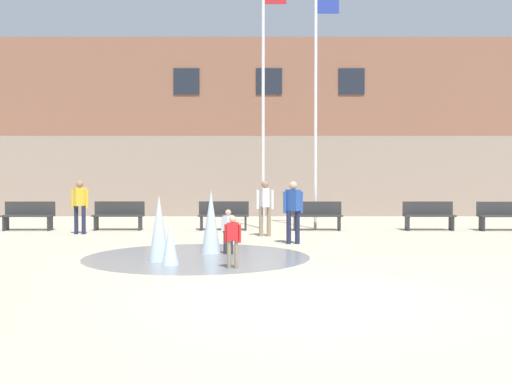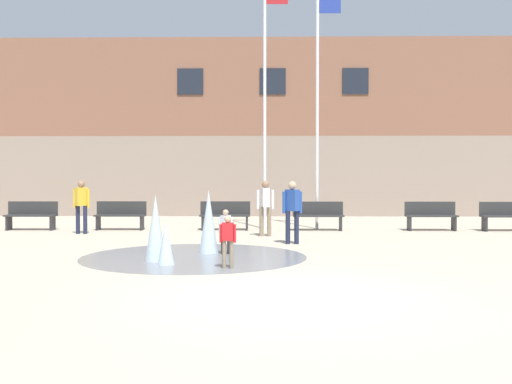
{
  "view_description": "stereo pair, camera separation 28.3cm",
  "coord_description": "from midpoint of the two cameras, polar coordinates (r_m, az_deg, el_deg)",
  "views": [
    {
      "loc": [
        -0.55,
        -8.4,
        1.72
      ],
      "look_at": [
        -0.54,
        7.39,
        1.3
      ],
      "focal_mm": 42.0,
      "sensor_mm": 36.0,
      "label": 1
    },
    {
      "loc": [
        -0.27,
        -8.4,
        1.72
      ],
      "look_at": [
        -0.54,
        7.39,
        1.3
      ],
      "focal_mm": 42.0,
      "sensor_mm": 36.0,
      "label": 2
    }
  ],
  "objects": [
    {
      "name": "adult_in_red",
      "position": [
        18.49,
        -15.87,
        -0.97
      ],
      "size": [
        0.5,
        0.38,
        1.59
      ],
      "rotation": [
        0.0,
        0.0,
        0.76
      ],
      "color": "#1E233D",
      "rests_on": "ground"
    },
    {
      "name": "flagpole_right",
      "position": [
        19.73,
        6.36,
        8.62
      ],
      "size": [
        0.8,
        0.1,
        7.83
      ],
      "color": "silver",
      "rests_on": "ground"
    },
    {
      "name": "park_bench_center",
      "position": [
        19.05,
        6.36,
        -2.22
      ],
      "size": [
        1.6,
        0.44,
        0.91
      ],
      "color": "#28282D",
      "rests_on": "ground"
    },
    {
      "name": "flagpole_left",
      "position": [
        19.66,
        1.34,
        9.11
      ],
      "size": [
        0.8,
        0.1,
        8.14
      ],
      "color": "silver",
      "rests_on": "ground"
    },
    {
      "name": "ground_plane",
      "position": [
        8.59,
        3.77,
        -10.04
      ],
      "size": [
        100.0,
        100.0,
        0.0
      ],
      "primitive_type": "plane",
      "color": "#BCB299"
    },
    {
      "name": "library_building",
      "position": [
        28.56,
        1.82,
        5.73
      ],
      "size": [
        36.0,
        6.05,
        7.63
      ],
      "color": "gray",
      "rests_on": "ground"
    },
    {
      "name": "adult_near_bench",
      "position": [
        17.06,
        1.37,
        -1.12
      ],
      "size": [
        0.5,
        0.37,
        1.59
      ],
      "rotation": [
        0.0,
        0.0,
        1.74
      ],
      "color": "#89755B",
      "rests_on": "ground"
    },
    {
      "name": "child_running",
      "position": [
        11.14,
        -1.98,
        -4.36
      ],
      "size": [
        0.31,
        0.14,
        0.99
      ],
      "rotation": [
        0.0,
        0.0,
        -0.07
      ],
      "color": "#89755B",
      "rests_on": "ground"
    },
    {
      "name": "park_bench_under_left_flagpole",
      "position": [
        19.09,
        -2.54,
        -2.2
      ],
      "size": [
        1.6,
        0.44,
        0.91
      ],
      "color": "#28282D",
      "rests_on": "ground"
    },
    {
      "name": "park_bench_under_right_flagpole",
      "position": [
        19.72,
        16.72,
        -2.15
      ],
      "size": [
        1.6,
        0.44,
        0.91
      ],
      "color": "#28282D",
      "rests_on": "ground"
    },
    {
      "name": "park_bench_near_trashcan",
      "position": [
        20.37,
        23.11,
        -2.09
      ],
      "size": [
        1.6,
        0.44,
        0.91
      ],
      "color": "#28282D",
      "rests_on": "ground"
    },
    {
      "name": "child_with_pink_shirt",
      "position": [
        13.19,
        -2.29,
        -3.44
      ],
      "size": [
        0.31,
        0.24,
        0.99
      ],
      "rotation": [
        0.0,
        0.0,
        0.9
      ],
      "color": "#28282D",
      "rests_on": "ground"
    },
    {
      "name": "splash_fountain",
      "position": [
        12.71,
        -6.14,
        -4.03
      ],
      "size": [
        4.8,
        4.8,
        1.41
      ],
      "color": "gray",
      "rests_on": "ground"
    },
    {
      "name": "park_bench_left_of_flagpoles",
      "position": [
        19.57,
        -12.37,
        -2.15
      ],
      "size": [
        1.6,
        0.44,
        0.91
      ],
      "color": "#28282D",
      "rests_on": "ground"
    },
    {
      "name": "park_bench_far_left",
      "position": [
        20.32,
        -20.23,
        -2.07
      ],
      "size": [
        1.6,
        0.44,
        0.91
      ],
      "color": "#28282D",
      "rests_on": "ground"
    },
    {
      "name": "teen_by_trashcan",
      "position": [
        15.17,
        4.0,
        -1.45
      ],
      "size": [
        0.5,
        0.37,
        1.59
      ],
      "rotation": [
        0.0,
        0.0,
        -0.72
      ],
      "color": "#1E233D",
      "rests_on": "ground"
    }
  ]
}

